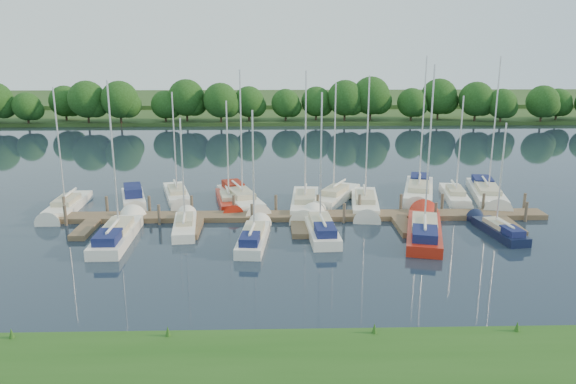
{
  "coord_description": "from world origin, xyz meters",
  "views": [
    {
      "loc": [
        -1.93,
        -35.09,
        13.63
      ],
      "look_at": [
        -0.76,
        8.0,
        2.2
      ],
      "focal_mm": 35.0,
      "sensor_mm": 36.0,
      "label": 1
    }
  ],
  "objects_px": {
    "sailboat_s_2": "(254,239)",
    "sailboat_n_5": "(305,205)",
    "sailboat_n_0": "(67,207)",
    "dock": "(298,219)",
    "motorboat": "(134,199)"
  },
  "relations": [
    {
      "from": "sailboat_n_0",
      "to": "sailboat_s_2",
      "type": "distance_m",
      "value": 18.11
    },
    {
      "from": "dock",
      "to": "motorboat",
      "type": "xyz_separation_m",
      "value": [
        -14.29,
        5.69,
        0.17
      ]
    },
    {
      "from": "sailboat_s_2",
      "to": "sailboat_n_0",
      "type": "bearing_deg",
      "value": 157.43
    },
    {
      "from": "dock",
      "to": "motorboat",
      "type": "bearing_deg",
      "value": 158.31
    },
    {
      "from": "sailboat_n_0",
      "to": "sailboat_n_5",
      "type": "relative_size",
      "value": 0.89
    },
    {
      "from": "dock",
      "to": "sailboat_n_0",
      "type": "xyz_separation_m",
      "value": [
        -19.36,
        3.4,
        0.07
      ]
    },
    {
      "from": "sailboat_s_2",
      "to": "sailboat_n_5",
      "type": "bearing_deg",
      "value": 69.82
    },
    {
      "from": "sailboat_n_0",
      "to": "dock",
      "type": "bearing_deg",
      "value": 169.64
    },
    {
      "from": "dock",
      "to": "sailboat_s_2",
      "type": "distance_m",
      "value": 6.07
    },
    {
      "from": "dock",
      "to": "sailboat_n_5",
      "type": "relative_size",
      "value": 3.33
    },
    {
      "from": "sailboat_n_5",
      "to": "sailboat_s_2",
      "type": "bearing_deg",
      "value": 69.25
    },
    {
      "from": "sailboat_n_0",
      "to": "motorboat",
      "type": "relative_size",
      "value": 1.64
    },
    {
      "from": "motorboat",
      "to": "sailboat_s_2",
      "type": "distance_m",
      "value": 15.34
    },
    {
      "from": "sailboat_n_5",
      "to": "sailboat_s_2",
      "type": "height_order",
      "value": "sailboat_n_5"
    },
    {
      "from": "sailboat_n_0",
      "to": "sailboat_n_5",
      "type": "height_order",
      "value": "sailboat_n_5"
    }
  ]
}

